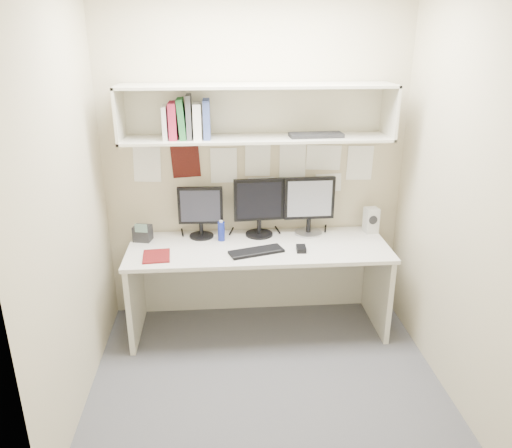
{
  "coord_description": "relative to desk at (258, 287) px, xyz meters",
  "views": [
    {
      "loc": [
        -0.29,
        -2.88,
        2.25
      ],
      "look_at": [
        -0.04,
        0.35,
        1.02
      ],
      "focal_mm": 35.0,
      "sensor_mm": 36.0,
      "label": 1
    }
  ],
  "objects": [
    {
      "name": "floor",
      "position": [
        0.0,
        -0.65,
        -0.37
      ],
      "size": [
        2.4,
        2.0,
        0.01
      ],
      "primitive_type": "cube",
      "color": "#4A4A4F",
      "rests_on": "ground"
    },
    {
      "name": "desk_phone",
      "position": [
        -0.9,
        0.17,
        0.43
      ],
      "size": [
        0.15,
        0.14,
        0.16
      ],
      "rotation": [
        0.0,
        0.0,
        -0.23
      ],
      "color": "black",
      "rests_on": "desk"
    },
    {
      "name": "maroon_notebook",
      "position": [
        -0.76,
        -0.16,
        0.37
      ],
      "size": [
        0.21,
        0.25,
        0.01
      ],
      "primitive_type": "cube",
      "rotation": [
        0.0,
        0.0,
        0.08
      ],
      "color": "#5C0F11",
      "rests_on": "desk"
    },
    {
      "name": "monitor_right",
      "position": [
        0.42,
        0.22,
        0.62
      ],
      "size": [
        0.41,
        0.22,
        0.47
      ],
      "rotation": [
        0.0,
        0.0,
        0.02
      ],
      "color": "#A5A5AA",
      "rests_on": "desk"
    },
    {
      "name": "wall_right",
      "position": [
        1.2,
        -0.65,
        0.93
      ],
      "size": [
        0.02,
        2.0,
        2.6
      ],
      "primitive_type": "cube",
      "color": "#BBB08F",
      "rests_on": "ground"
    },
    {
      "name": "book_stack",
      "position": [
        -0.51,
        0.14,
        1.31
      ],
      "size": [
        0.34,
        0.19,
        0.31
      ],
      "color": "beige",
      "rests_on": "overhead_hutch"
    },
    {
      "name": "hutch_tray",
      "position": [
        0.44,
        0.12,
        1.19
      ],
      "size": [
        0.4,
        0.17,
        0.03
      ],
      "primitive_type": "cube",
      "rotation": [
        0.0,
        0.0,
        0.06
      ],
      "color": "black",
      "rests_on": "overhead_hutch"
    },
    {
      "name": "wall_back",
      "position": [
        0.0,
        0.35,
        0.93
      ],
      "size": [
        2.4,
        0.02,
        2.6
      ],
      "primitive_type": "cube",
      "color": "#BBB08F",
      "rests_on": "ground"
    },
    {
      "name": "wall_left",
      "position": [
        -1.2,
        -0.65,
        0.93
      ],
      "size": [
        0.02,
        2.0,
        2.6
      ],
      "primitive_type": "cube",
      "color": "#BBB08F",
      "rests_on": "ground"
    },
    {
      "name": "monitor_left",
      "position": [
        -0.44,
        0.22,
        0.59
      ],
      "size": [
        0.35,
        0.19,
        0.41
      ],
      "rotation": [
        0.0,
        0.0,
        -0.04
      ],
      "color": "black",
      "rests_on": "desk"
    },
    {
      "name": "keyboard",
      "position": [
        -0.03,
        -0.14,
        0.37
      ],
      "size": [
        0.43,
        0.26,
        0.02
      ],
      "primitive_type": "cube",
      "rotation": [
        0.0,
        0.0,
        0.3
      ],
      "color": "black",
      "rests_on": "desk"
    },
    {
      "name": "mouse",
      "position": [
        0.31,
        -0.13,
        0.38
      ],
      "size": [
        0.08,
        0.12,
        0.03
      ],
      "primitive_type": "cube",
      "rotation": [
        0.0,
        0.0,
        -0.06
      ],
      "color": "black",
      "rests_on": "desk"
    },
    {
      "name": "overhead_hutch",
      "position": [
        0.0,
        0.21,
        1.35
      ],
      "size": [
        2.0,
        0.38,
        0.4
      ],
      "color": "beige",
      "rests_on": "wall_back"
    },
    {
      "name": "wall_front",
      "position": [
        0.0,
        -1.65,
        0.93
      ],
      "size": [
        2.4,
        0.02,
        2.6
      ],
      "primitive_type": "cube",
      "color": "#BBB08F",
      "rests_on": "ground"
    },
    {
      "name": "blue_bottle",
      "position": [
        -0.28,
        0.12,
        0.44
      ],
      "size": [
        0.05,
        0.05,
        0.17
      ],
      "color": "navy",
      "rests_on": "desk"
    },
    {
      "name": "monitor_center",
      "position": [
        0.02,
        0.22,
        0.62
      ],
      "size": [
        0.4,
        0.22,
        0.47
      ],
      "rotation": [
        0.0,
        0.0,
        0.07
      ],
      "color": "black",
      "rests_on": "desk"
    },
    {
      "name": "desk",
      "position": [
        0.0,
        0.0,
        0.0
      ],
      "size": [
        2.0,
        0.7,
        0.73
      ],
      "color": "beige",
      "rests_on": "floor"
    },
    {
      "name": "pinned_papers",
      "position": [
        0.0,
        0.34,
        0.88
      ],
      "size": [
        1.92,
        0.01,
        0.48
      ],
      "primitive_type": null,
      "color": "white",
      "rests_on": "wall_back"
    },
    {
      "name": "speaker",
      "position": [
        0.94,
        0.21,
        0.47
      ],
      "size": [
        0.12,
        0.12,
        0.21
      ],
      "rotation": [
        0.0,
        0.0,
        0.14
      ],
      "color": "#B5B6B1",
      "rests_on": "desk"
    }
  ]
}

